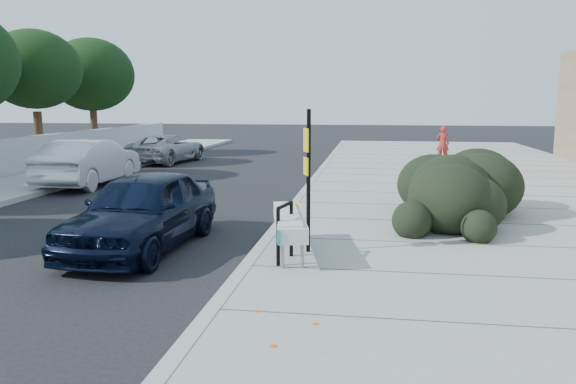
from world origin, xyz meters
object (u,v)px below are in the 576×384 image
Objects in this scene: sign_post at (308,172)px; sedan_navy at (143,210)px; suv_silver at (167,148)px; wagon_silver at (89,162)px; pedestrian at (443,144)px; bench at (289,222)px; bike_rack at (285,226)px.

sign_post is 0.58× the size of sedan_navy.
sign_post is at bearing 126.39° from suv_silver.
pedestrian is at bearing -147.89° from wagon_silver.
sign_post reaches higher than pedestrian.
suv_silver is at bearing -91.14° from wagon_silver.
wagon_silver is 15.12m from pedestrian.
bike_rack reaches higher than bench.
bench is at bearing 133.78° from wagon_silver.
wagon_silver is at bearing 97.58° from suv_silver.
bike_rack is 0.21× the size of wagon_silver.
sign_post is at bearing 77.17° from pedestrian.
wagon_silver is at bearing 126.79° from sedan_navy.
wagon_silver reaches higher than bike_rack.
suv_silver is (-8.41, 15.29, -0.95)m from sign_post.
suv_silver is 2.95× the size of pedestrian.
sign_post is at bearing 135.38° from wagon_silver.
bike_rack is at bearing 76.72° from pedestrian.
pedestrian is (4.24, 16.27, -0.66)m from sign_post.
suv_silver is (0.00, 7.31, -0.14)m from wagon_silver.
pedestrian is (12.65, 8.29, 0.16)m from wagon_silver.
pedestrian is (4.55, 16.41, 0.22)m from bench.
bench is 17.03m from pedestrian.
bike_rack is 17.86m from suv_silver.
sign_post is 1.61× the size of pedestrian.
wagon_silver reaches higher than bench.
bike_rack is 0.21× the size of suv_silver.
sedan_navy is at bearing 174.29° from bike_rack.
sign_post is at bearing 13.33° from bench.
sign_post reaches higher than suv_silver.
pedestrian is at bearing 62.69° from bench.
wagon_silver is 3.01× the size of pedestrian.
bench is 2.97m from sedan_navy.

